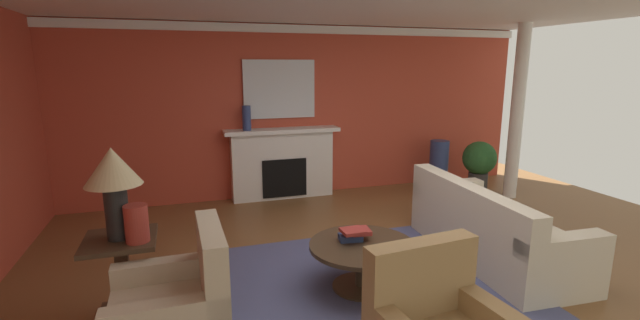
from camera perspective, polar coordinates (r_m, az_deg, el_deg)
ground_plane at (r=4.57m, az=8.54°, el=-14.92°), size 9.44×9.44×0.00m
wall_fireplace at (r=7.10m, az=-2.64°, el=6.36°), size 7.86×0.12×2.70m
crown_moulding at (r=7.00m, az=-2.57°, el=16.70°), size 7.86×0.08×0.12m
area_rug at (r=4.35m, az=5.45°, el=-16.23°), size 3.02×2.61×0.01m
fireplace at (r=6.94m, az=-4.91°, el=-0.66°), size 1.80×0.35×1.12m
mantel_mirror at (r=6.90m, az=-5.32°, el=9.19°), size 1.13×0.04×0.90m
sofa at (r=5.16m, az=21.29°, el=-8.78°), size 1.01×2.14×0.85m
armchair_near_window at (r=3.51m, az=-18.35°, el=-18.69°), size 0.81×0.81×0.95m
coffee_table at (r=4.20m, az=5.55°, el=-12.28°), size 1.00×1.00×0.45m
side_table at (r=4.07m, az=-24.31°, el=-13.19°), size 0.56×0.56×0.70m
table_lamp at (r=3.81m, az=-25.39°, el=-1.85°), size 0.44×0.44×0.75m
vase_mantel_left at (r=6.66m, az=-9.56°, el=5.41°), size 0.13×0.13×0.37m
vase_tall_corner at (r=7.73m, az=15.23°, el=-0.59°), size 0.32×0.32×0.83m
vase_on_side_table at (r=3.78m, az=-22.82°, el=-7.65°), size 0.18×0.18×0.30m
book_red_cover at (r=4.21m, az=3.99°, el=-10.04°), size 0.24×0.17×0.06m
book_art_folio at (r=4.24m, az=5.26°, el=-9.20°), size 0.20×0.21×0.04m
book_small_novel at (r=4.13m, az=4.29°, el=-9.23°), size 0.21×0.20×0.03m
potted_plant at (r=7.84m, az=20.07°, el=-0.18°), size 0.56×0.56×0.83m
column_white at (r=7.47m, az=24.32°, el=5.59°), size 0.20×0.20×2.70m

